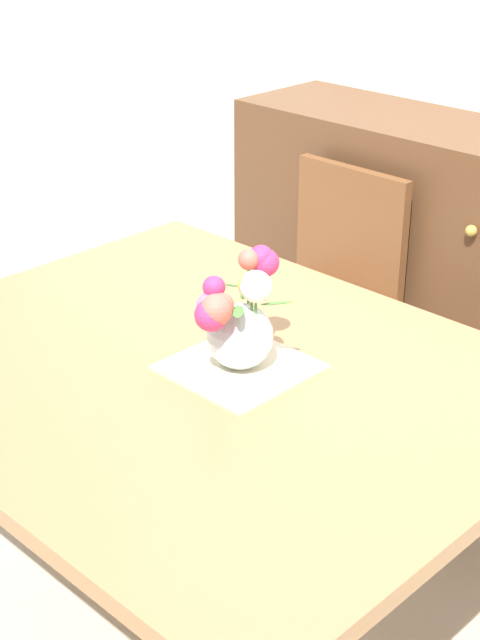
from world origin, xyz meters
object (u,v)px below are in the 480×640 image
at_px(flower_vase, 238,318).
at_px(dresser, 425,268).
at_px(dining_table, 200,400).
at_px(chair_left, 326,289).

bearing_deg(flower_vase, dresser, 106.05).
bearing_deg(dresser, flower_vase, -73.95).
xyz_separation_m(dining_table, chair_left, (-0.40, 0.93, -0.15)).
bearing_deg(chair_left, dining_table, 113.37).
height_order(dining_table, dresser, dresser).
xyz_separation_m(dining_table, dresser, (-0.30, 1.33, -0.17)).
xyz_separation_m(dining_table, flower_vase, (0.07, 0.05, 0.21)).
bearing_deg(dining_table, dresser, 102.58).
relative_size(chair_left, dresser, 0.64).
height_order(chair_left, flower_vase, flower_vase).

